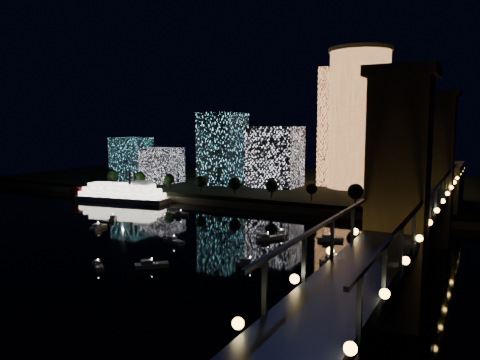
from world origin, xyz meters
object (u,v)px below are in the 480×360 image
(tower_cylindrical, at_px, (359,119))
(truss_bridge, at_px, (413,221))
(riverboat, at_px, (118,193))
(tower_rectangular, at_px, (341,127))

(tower_cylindrical, xyz_separation_m, truss_bridge, (48.16, -139.27, -26.47))
(tower_cylindrical, xyz_separation_m, riverboat, (-104.96, -74.73, -38.56))
(tower_cylindrical, height_order, riverboat, tower_cylindrical)
(tower_rectangular, height_order, riverboat, tower_rectangular)
(riverboat, bearing_deg, tower_rectangular, 41.10)
(tower_rectangular, relative_size, riverboat, 1.21)
(tower_cylindrical, xyz_separation_m, tower_rectangular, (-11.74, 6.58, -4.60))
(truss_bridge, xyz_separation_m, riverboat, (-153.12, 64.54, -12.10))
(tower_cylindrical, distance_m, truss_bridge, 149.72)
(tower_cylindrical, distance_m, riverboat, 134.49)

